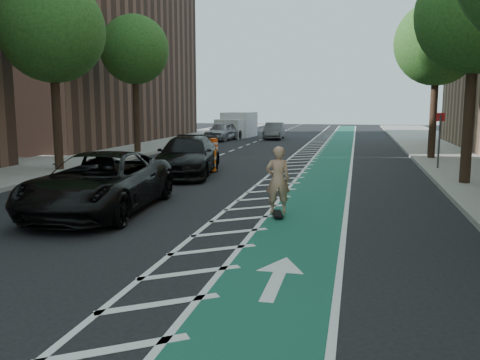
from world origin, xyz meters
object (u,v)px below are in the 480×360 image
(skateboarder, at_px, (278,180))
(suv_near, at_px, (100,183))
(suv_far, at_px, (187,156))
(barrel_a, at_px, (133,186))

(skateboarder, distance_m, suv_near, 4.72)
(skateboarder, bearing_deg, suv_far, -69.20)
(suv_far, distance_m, barrel_a, 5.54)
(suv_far, xyz_separation_m, barrel_a, (0.20, -5.52, -0.33))
(skateboarder, xyz_separation_m, suv_far, (-4.70, 6.71, -0.20))
(skateboarder, height_order, suv_near, skateboarder)
(suv_near, bearing_deg, suv_far, 85.51)
(suv_far, bearing_deg, skateboarder, -62.84)
(suv_near, xyz_separation_m, barrel_a, (0.20, 1.62, -0.35))
(suv_near, height_order, barrel_a, suv_near)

